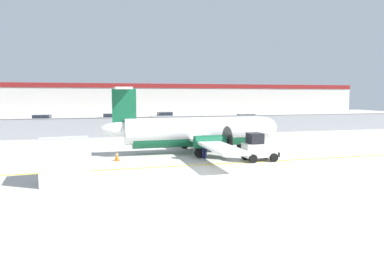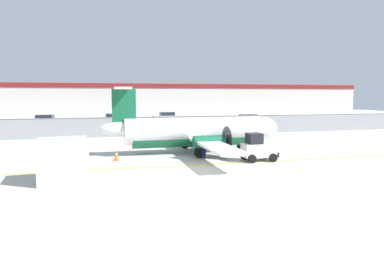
# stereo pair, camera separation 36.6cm
# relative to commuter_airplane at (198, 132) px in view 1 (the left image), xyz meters

# --- Properties ---
(ground_plane) EXTENTS (140.00, 140.00, 0.01)m
(ground_plane) POSITION_rel_commuter_airplane_xyz_m (-1.39, -4.57, -1.60)
(ground_plane) COLOR #BCB7AD
(perimeter_fence) EXTENTS (98.00, 0.10, 2.10)m
(perimeter_fence) POSITION_rel_commuter_airplane_xyz_m (-1.39, 11.43, -0.49)
(perimeter_fence) COLOR gray
(perimeter_fence) RESTS_ON ground
(parking_lot_strip) EXTENTS (98.00, 17.00, 0.12)m
(parking_lot_strip) POSITION_rel_commuter_airplane_xyz_m (-1.39, 22.93, -1.54)
(parking_lot_strip) COLOR #38383A
(parking_lot_strip) RESTS_ON ground
(background_building) EXTENTS (91.00, 8.10, 6.50)m
(background_building) POSITION_rel_commuter_airplane_xyz_m (-1.39, 41.42, 1.66)
(background_building) COLOR beige
(background_building) RESTS_ON ground
(commuter_airplane) EXTENTS (13.86, 16.01, 4.92)m
(commuter_airplane) POSITION_rel_commuter_airplane_xyz_m (0.00, 0.00, 0.00)
(commuter_airplane) COLOR white
(commuter_airplane) RESTS_ON ground
(baggage_tug) EXTENTS (2.35, 1.42, 1.88)m
(baggage_tug) POSITION_rel_commuter_airplane_xyz_m (3.00, -4.23, -0.75)
(baggage_tug) COLOR silver
(baggage_tug) RESTS_ON ground
(ground_crew_worker) EXTENTS (0.48, 0.48, 1.70)m
(ground_crew_worker) POSITION_rel_commuter_airplane_xyz_m (-0.28, -2.53, -0.65)
(ground_crew_worker) COLOR #191E4C
(ground_crew_worker) RESTS_ON ground
(cargo_container) EXTENTS (2.61, 2.26, 2.20)m
(cargo_container) POSITION_rel_commuter_airplane_xyz_m (-8.93, -6.92, -0.50)
(cargo_container) COLOR silver
(cargo_container) RESTS_ON ground
(traffic_cone_near_left) EXTENTS (0.36, 0.36, 0.64)m
(traffic_cone_near_left) POSITION_rel_commuter_airplane_xyz_m (1.36, 2.96, -1.29)
(traffic_cone_near_left) COLOR orange
(traffic_cone_near_left) RESTS_ON ground
(traffic_cone_near_right) EXTENTS (0.36, 0.36, 0.64)m
(traffic_cone_near_right) POSITION_rel_commuter_airplane_xyz_m (5.18, -2.34, -1.29)
(traffic_cone_near_right) COLOR orange
(traffic_cone_near_right) RESTS_ON ground
(traffic_cone_far_left) EXTENTS (0.36, 0.36, 0.64)m
(traffic_cone_far_left) POSITION_rel_commuter_airplane_xyz_m (-6.18, -1.78, -1.29)
(traffic_cone_far_left) COLOR orange
(traffic_cone_far_left) RESTS_ON ground
(parked_car_0) EXTENTS (4.34, 2.31, 1.58)m
(parked_car_0) POSITION_rel_commuter_airplane_xyz_m (-15.25, 25.80, -0.71)
(parked_car_0) COLOR navy
(parked_car_0) RESTS_ON parking_lot_strip
(parked_car_1) EXTENTS (4.21, 2.02, 1.58)m
(parked_car_1) POSITION_rel_commuter_airplane_xyz_m (-5.74, 26.58, -0.71)
(parked_car_1) COLOR black
(parked_car_1) RESTS_ON parking_lot_strip
(parked_car_2) EXTENTS (4.34, 2.31, 1.58)m
(parked_car_2) POSITION_rel_commuter_airplane_xyz_m (2.50, 29.10, -0.71)
(parked_car_2) COLOR silver
(parked_car_2) RESTS_ON parking_lot_strip
(parked_car_3) EXTENTS (4.23, 2.06, 1.58)m
(parked_car_3) POSITION_rel_commuter_airplane_xyz_m (12.59, 20.06, -0.71)
(parked_car_3) COLOR #19662D
(parked_car_3) RESTS_ON parking_lot_strip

